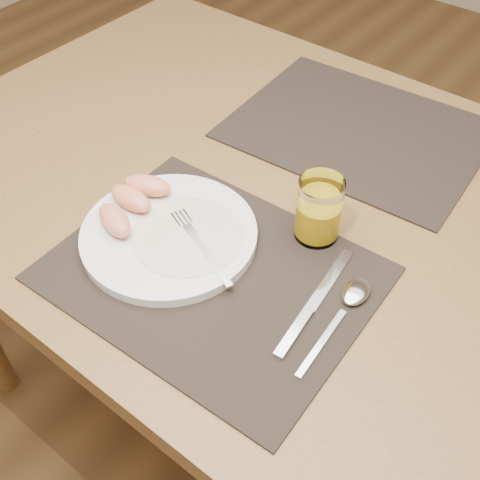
% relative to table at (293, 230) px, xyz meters
% --- Properties ---
extents(ground, '(5.00, 5.00, 0.00)m').
position_rel_table_xyz_m(ground, '(0.00, 0.00, -0.67)').
color(ground, brown).
rests_on(ground, ground).
extents(table, '(1.40, 0.90, 0.75)m').
position_rel_table_xyz_m(table, '(0.00, 0.00, 0.00)').
color(table, brown).
rests_on(table, ground).
extents(placemat_near, '(0.46, 0.37, 0.00)m').
position_rel_table_xyz_m(placemat_near, '(0.00, -0.22, 0.09)').
color(placemat_near, black).
rests_on(placemat_near, table).
extents(placemat_far, '(0.47, 0.38, 0.00)m').
position_rel_table_xyz_m(placemat_far, '(-0.01, 0.22, 0.09)').
color(placemat_far, black).
rests_on(placemat_far, table).
extents(plate, '(0.27, 0.27, 0.02)m').
position_rel_table_xyz_m(plate, '(-0.09, -0.21, 0.10)').
color(plate, white).
rests_on(plate, placemat_near).
extents(plate_dressing, '(0.17, 0.17, 0.00)m').
position_rel_table_xyz_m(plate_dressing, '(-0.06, -0.20, 0.10)').
color(plate_dressing, white).
rests_on(plate_dressing, plate).
extents(fork, '(0.17, 0.08, 0.00)m').
position_rel_table_xyz_m(fork, '(-0.04, -0.20, 0.11)').
color(fork, silver).
rests_on(fork, plate).
extents(knife, '(0.04, 0.22, 0.01)m').
position_rel_table_xyz_m(knife, '(0.15, -0.19, 0.09)').
color(knife, silver).
rests_on(knife, placemat_near).
extents(spoon, '(0.04, 0.19, 0.01)m').
position_rel_table_xyz_m(spoon, '(0.19, -0.14, 0.09)').
color(spoon, silver).
rests_on(spoon, placemat_near).
extents(juice_glass, '(0.07, 0.07, 0.10)m').
position_rel_table_xyz_m(juice_glass, '(0.08, -0.06, 0.13)').
color(juice_glass, white).
rests_on(juice_glass, placemat_near).
extents(grapefruit_wedges, '(0.10, 0.15, 0.03)m').
position_rel_table_xyz_m(grapefruit_wedges, '(-0.17, -0.21, 0.12)').
color(grapefruit_wedges, '#E5855D').
rests_on(grapefruit_wedges, plate).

